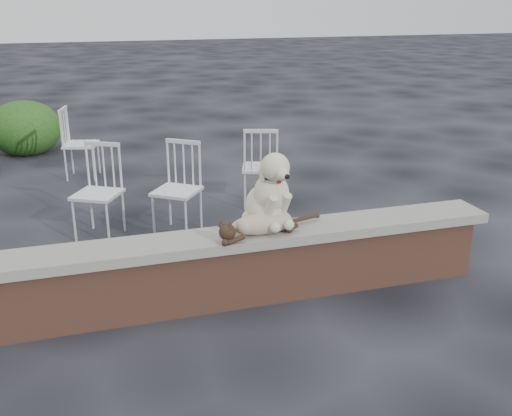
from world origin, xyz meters
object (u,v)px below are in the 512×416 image
object	(u,v)px
chair_c	(261,166)
chair_b	(97,192)
chair_e	(81,143)
dog	(266,188)
chair_d	(177,189)
cat	(262,223)

from	to	relation	value
chair_c	chair_b	bearing A→B (deg)	31.77
chair_b	chair_e	distance (m)	2.23
dog	chair_d	size ratio (longest dim) A/B	0.68
dog	chair_b	bearing A→B (deg)	115.75
chair_d	chair_e	world-z (taller)	same
cat	chair_e	world-z (taller)	chair_e
dog	chair_e	xyz separation A→B (m)	(-1.34, 3.86, -0.43)
chair_b	chair_d	bearing A→B (deg)	20.01
chair_e	chair_c	distance (m)	2.64
chair_d	chair_e	size ratio (longest dim) A/B	1.00
chair_e	chair_b	bearing A→B (deg)	-163.73
chair_e	chair_c	size ratio (longest dim) A/B	1.00
chair_c	cat	bearing A→B (deg)	90.89
cat	chair_c	distance (m)	2.34
cat	chair_e	bearing A→B (deg)	95.87
dog	chair_e	distance (m)	4.11
chair_e	cat	bearing A→B (deg)	-148.82
chair_d	chair_b	world-z (taller)	same
cat	chair_d	size ratio (longest dim) A/B	1.18
dog	cat	distance (m)	0.28
cat	chair_c	xyz separation A→B (m)	(0.69, 2.23, -0.20)
chair_d	chair_e	distance (m)	2.52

